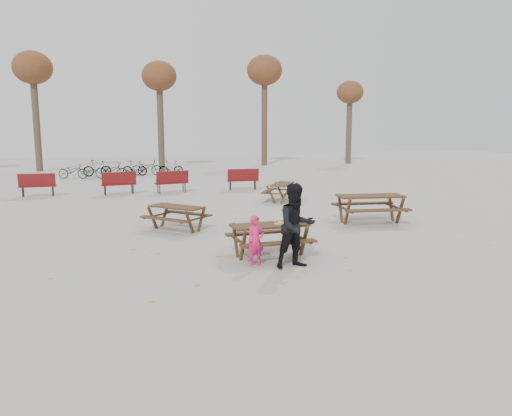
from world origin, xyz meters
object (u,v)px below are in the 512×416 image
object	(u,v)px
main_picnic_table	(270,232)
adult	(296,226)
child	(256,241)
food_tray	(280,224)
picnic_table_far	(282,192)
soda_bottle	(275,221)
picnic_table_east	(370,209)
picnic_table_north	(177,218)

from	to	relation	value
main_picnic_table	adult	bearing A→B (deg)	-78.71
child	adult	world-z (taller)	adult
food_tray	picnic_table_far	world-z (taller)	food_tray
main_picnic_table	soda_bottle	distance (m)	0.29
picnic_table_far	soda_bottle	bearing A→B (deg)	-167.90
picnic_table_east	picnic_table_far	size ratio (longest dim) A/B	1.22
food_tray	adult	xyz separation A→B (m)	(-0.00, -0.95, 0.13)
adult	picnic_table_east	size ratio (longest dim) A/B	0.89
child	picnic_table_east	size ratio (longest dim) A/B	0.55
child	picnic_table_far	xyz separation A→B (m)	(4.07, 8.63, -0.20)
food_tray	picnic_table_far	size ratio (longest dim) A/B	0.11
food_tray	picnic_table_north	bearing A→B (deg)	114.95
soda_bottle	picnic_table_north	world-z (taller)	soda_bottle
child	adult	distance (m)	0.95
soda_bottle	picnic_table_east	distance (m)	5.22
main_picnic_table	picnic_table_north	size ratio (longest dim) A/B	1.08
food_tray	picnic_table_east	distance (m)	5.16
adult	picnic_table_far	world-z (taller)	adult
soda_bottle	child	size ratio (longest dim) A/B	0.15
main_picnic_table	picnic_table_north	distance (m)	4.02
adult	picnic_table_far	size ratio (longest dim) A/B	1.09
picnic_table_north	picnic_table_far	bearing A→B (deg)	89.16
picnic_table_east	adult	bearing A→B (deg)	-127.43
child	food_tray	bearing A→B (deg)	23.90
food_tray	picnic_table_east	world-z (taller)	picnic_table_east
main_picnic_table	food_tray	bearing A→B (deg)	-29.58
child	picnic_table_far	bearing A→B (deg)	53.02
picnic_table_east	food_tray	bearing A→B (deg)	-135.20
adult	picnic_table_far	bearing A→B (deg)	63.65
child	picnic_table_east	distance (m)	6.13
adult	picnic_table_east	world-z (taller)	adult
soda_bottle	child	bearing A→B (deg)	-138.24
adult	main_picnic_table	bearing A→B (deg)	94.90
food_tray	picnic_table_east	size ratio (longest dim) A/B	0.09
child	picnic_table_far	world-z (taller)	child
food_tray	picnic_table_far	xyz separation A→B (m)	(3.27, 8.06, -0.43)
soda_bottle	picnic_table_far	distance (m)	8.71
food_tray	picnic_table_east	xyz separation A→B (m)	(4.22, 2.94, -0.35)
picnic_table_north	picnic_table_far	distance (m)	6.59
soda_bottle	child	distance (m)	0.97
child	picnic_table_east	bearing A→B (deg)	23.28
food_tray	child	xyz separation A→B (m)	(-0.80, -0.57, -0.23)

